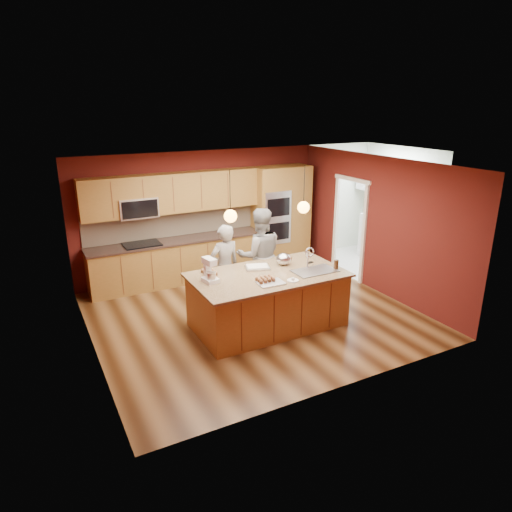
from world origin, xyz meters
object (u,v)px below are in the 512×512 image
island (269,299)px  person_right (260,256)px  mixing_bowl (284,259)px  person_left (225,267)px  stand_mixer (210,272)px

island → person_right: person_right is taller
person_right → mixing_bowl: 0.72m
person_left → mixing_bowl: 1.10m
mixing_bowl → island: bearing=-148.8°
island → mixing_bowl: (0.45, 0.27, 0.56)m
person_right → mixing_bowl: person_right is taller
stand_mixer → person_left: bearing=44.1°
island → stand_mixer: size_ratio=6.57×
island → person_right: bearing=70.4°
person_left → person_right: size_ratio=0.88×
island → stand_mixer: bearing=172.3°
person_left → mixing_bowl: bearing=134.2°
person_left → stand_mixer: 1.09m
stand_mixer → mixing_bowl: bearing=-3.7°
mixing_bowl → person_left: bearing=139.6°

